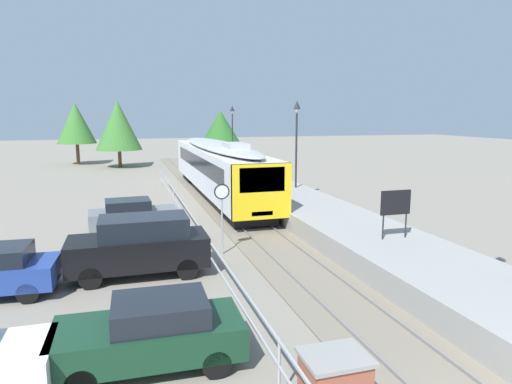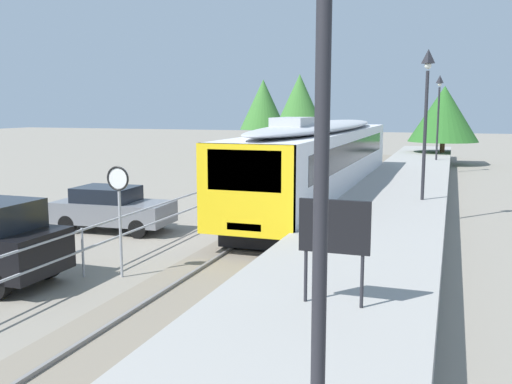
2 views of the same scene
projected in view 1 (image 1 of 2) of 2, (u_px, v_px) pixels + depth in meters
ground_plane at (177, 207)px, 26.69m from camera, size 160.00×160.00×0.00m
track_rails at (227, 204)px, 27.53m from camera, size 3.20×60.00×0.14m
commuter_train at (218, 165)px, 29.53m from camera, size 2.82×19.85×3.74m
station_platform at (277, 194)px, 28.37m from camera, size 3.90×60.00×0.90m
platform_lamp_mid_platform at (297, 128)px, 27.58m from camera, size 0.34×0.34×5.35m
platform_lamp_far_end at (232, 123)px, 43.52m from camera, size 0.34×0.34×5.35m
platform_notice_board at (396, 204)px, 16.41m from camera, size 1.20×0.08×1.80m
speed_limit_sign at (222, 201)px, 17.32m from camera, size 0.61×0.10×2.81m
brick_utility_cabinet at (334, 383)px, 8.22m from camera, size 1.21×0.99×1.13m
carpark_fence at (200, 235)px, 17.01m from camera, size 0.06×36.06×1.25m
parked_hatchback_dark_green at (152, 332)px, 9.67m from camera, size 4.04×1.85×1.53m
parked_suv_black at (140, 245)px, 15.19m from camera, size 4.61×1.92×2.04m
parked_hatchback_grey at (133, 215)px, 20.99m from camera, size 4.09×1.97×1.53m
tree_behind_carpark at (221, 130)px, 49.90m from camera, size 5.11×5.11×5.83m
tree_behind_station_far at (76, 123)px, 48.73m from camera, size 4.13×4.13×6.70m
tree_distant_left at (118, 125)px, 46.07m from camera, size 4.65×4.65×6.85m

